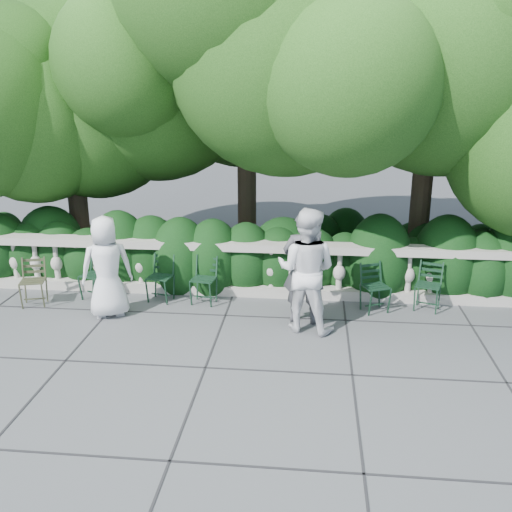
# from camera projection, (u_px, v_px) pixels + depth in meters

# --- Properties ---
(ground) EXTENTS (90.00, 90.00, 0.00)m
(ground) POSITION_uv_depth(u_px,v_px,m) (249.00, 338.00, 8.73)
(ground) COLOR #474A4E
(ground) RESTS_ON ground
(balustrade) EXTENTS (12.00, 0.44, 1.00)m
(balustrade) POSITION_uv_depth(u_px,v_px,m) (260.00, 270.00, 10.29)
(balustrade) COLOR #9E998E
(balustrade) RESTS_ON ground
(shrub_hedge) EXTENTS (15.00, 2.60, 1.70)m
(shrub_hedge) POSITION_uv_depth(u_px,v_px,m) (266.00, 273.00, 11.57)
(shrub_hedge) COLOR black
(shrub_hedge) RESTS_ON ground
(tree_canopy) EXTENTS (15.04, 6.52, 6.78)m
(tree_canopy) POSITION_uv_depth(u_px,v_px,m) (305.00, 68.00, 10.49)
(tree_canopy) COLOR #3F3023
(tree_canopy) RESTS_ON ground
(chair_a) EXTENTS (0.57, 0.60, 0.84)m
(chair_a) POSITION_uv_depth(u_px,v_px,m) (90.00, 301.00, 10.13)
(chair_a) COLOR black
(chair_a) RESTS_ON ground
(chair_b) EXTENTS (0.52, 0.55, 0.84)m
(chair_b) POSITION_uv_depth(u_px,v_px,m) (158.00, 304.00, 10.04)
(chair_b) COLOR black
(chair_b) RESTS_ON ground
(chair_c) EXTENTS (0.51, 0.54, 0.84)m
(chair_c) POSITION_uv_depth(u_px,v_px,m) (201.00, 306.00, 9.93)
(chair_c) COLOR black
(chair_c) RESTS_ON ground
(chair_d) EXTENTS (0.60, 0.62, 0.84)m
(chair_d) POSITION_uv_depth(u_px,v_px,m) (378.00, 314.00, 9.58)
(chair_d) COLOR black
(chair_d) RESTS_ON ground
(chair_e) EXTENTS (0.57, 0.60, 0.84)m
(chair_e) POSITION_uv_depth(u_px,v_px,m) (424.00, 313.00, 9.65)
(chair_e) COLOR black
(chair_e) RESTS_ON ground
(chair_weathered) EXTENTS (0.55, 0.58, 0.84)m
(chair_weathered) POSITION_uv_depth(u_px,v_px,m) (34.00, 308.00, 9.83)
(chair_weathered) COLOR black
(chair_weathered) RESTS_ON ground
(person_businessman) EXTENTS (0.98, 0.82, 1.70)m
(person_businessman) POSITION_uv_depth(u_px,v_px,m) (107.00, 267.00, 9.31)
(person_businessman) COLOR white
(person_businessman) RESTS_ON ground
(person_woman_grey) EXTENTS (0.72, 0.52, 1.83)m
(person_woman_grey) POSITION_uv_depth(u_px,v_px,m) (303.00, 268.00, 9.05)
(person_woman_grey) COLOR #434348
(person_woman_grey) RESTS_ON ground
(person_casual_man) EXTENTS (1.12, 0.97, 1.96)m
(person_casual_man) POSITION_uv_depth(u_px,v_px,m) (306.00, 270.00, 8.76)
(person_casual_man) COLOR white
(person_casual_man) RESTS_ON ground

